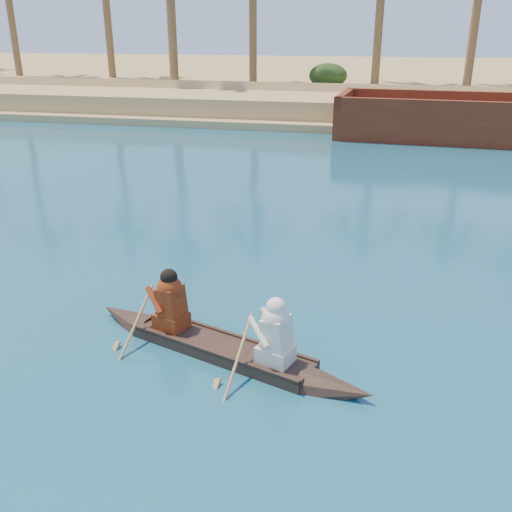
# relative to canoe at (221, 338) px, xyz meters

# --- Properties ---
(ground) EXTENTS (160.00, 160.00, 0.00)m
(ground) POSITION_rel_canoe_xyz_m (2.33, -1.92, -0.26)
(ground) COLOR navy
(ground) RESTS_ON ground
(sandy_embankment) EXTENTS (150.00, 51.00, 1.50)m
(sandy_embankment) POSITION_rel_canoe_xyz_m (2.33, 44.96, 0.27)
(sandy_embankment) COLOR tan
(sandy_embankment) RESTS_ON ground
(shrub_cluster) EXTENTS (100.00, 6.00, 2.40)m
(shrub_cluster) POSITION_rel_canoe_xyz_m (2.33, 29.58, 0.94)
(shrub_cluster) COLOR #193613
(shrub_cluster) RESTS_ON ground
(canoe) EXTENTS (4.90, 2.20, 1.36)m
(canoe) POSITION_rel_canoe_xyz_m (0.00, 0.00, 0.00)
(canoe) COLOR #35261D
(canoe) RESTS_ON ground
(barge_mid) EXTENTS (13.52, 5.12, 2.22)m
(barge_mid) POSITION_rel_canoe_xyz_m (6.48, 20.08, 0.51)
(barge_mid) COLOR #5E2614
(barge_mid) RESTS_ON ground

